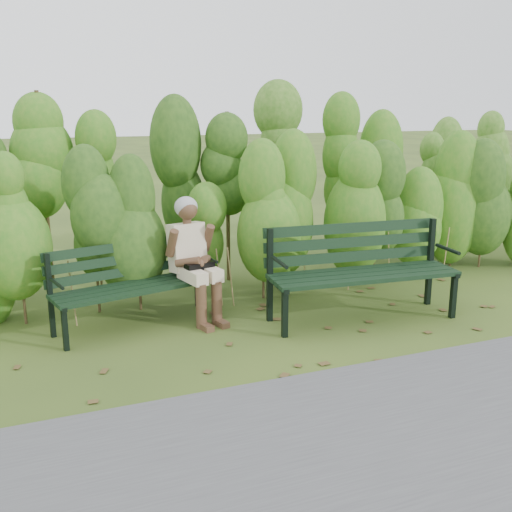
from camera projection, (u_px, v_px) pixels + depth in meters
name	position (u px, v px, depth m)	size (l,w,h in m)	color
ground	(269.00, 336.00, 6.02)	(80.00, 80.00, 0.00)	#33451C
footpath	(396.00, 449.00, 4.04)	(60.00, 2.50, 0.01)	#474749
hedge_band	(211.00, 188.00, 7.39)	(11.04, 1.67, 2.42)	#47381E
leaf_litter	(237.00, 340.00, 5.90)	(5.86, 2.23, 0.01)	brown
bench_left	(133.00, 278.00, 6.24)	(1.81, 0.93, 0.86)	black
bench_right	(359.00, 264.00, 6.45)	(2.08, 0.84, 1.01)	black
seated_woman	(193.00, 252.00, 6.38)	(0.56, 0.83, 1.32)	beige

